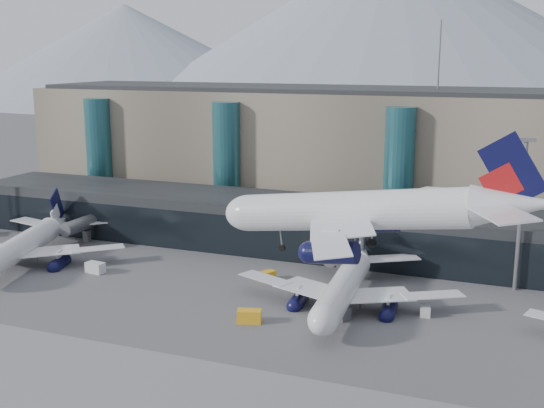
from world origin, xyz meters
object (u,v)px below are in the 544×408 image
Objects in this scene: jet_parked_left at (29,235)px; jet_parked_mid at (348,274)px; hero_jet at (384,201)px; veh_g at (425,311)px; veh_a at (95,268)px; lightmast_mid at (521,206)px; veh_c at (338,312)px; veh_h at (249,316)px; veh_b at (267,275)px.

jet_parked_mid is (62.68, 0.00, -0.15)m from jet_parked_left.
hero_jet is 42.17m from veh_g.
veh_a is 58.81m from veh_g.
hero_jet is 10.15× the size of veh_a.
veh_c is (-24.25, -22.80, -13.42)m from lightmast_mid.
hero_jet is 9.73× the size of veh_h.
jet_parked_mid is 10.82× the size of veh_h.
hero_jet is at bearing -60.24° from veh_h.
veh_b is (-28.57, 41.51, -23.95)m from hero_jet.
jet_parked_mid is (-24.82, -15.45, -9.76)m from lightmast_mid.
veh_c reaches higher than veh_b.
hero_jet is at bearing -164.52° from jet_parked_mid.
jet_parked_mid is at bearing -106.95° from veh_g.
veh_b is 0.75× the size of veh_c.
veh_g is (75.26, -1.53, -4.07)m from jet_parked_left.
veh_a is 47.06m from veh_c.
veh_a is at bearing 88.75° from jet_parked_mid.
jet_parked_left is 63.78m from veh_c.
veh_h is at bearing -138.84° from veh_b.
jet_parked_mid is 8.23m from veh_c.
veh_g is (58.80, 0.70, -0.21)m from veh_a.
jet_parked_mid is 17.05m from veh_b.
hero_jet is 86.08m from jet_parked_left.
jet_parked_left reaches higher than veh_g.
jet_parked_left is at bearing -101.16° from veh_g.
jet_parked_mid reaches higher than veh_g.
jet_parked_left is at bearing -161.46° from veh_c.
lightmast_mid is 30.82m from jet_parked_mid.
lightmast_mid is 48.20m from veh_h.
jet_parked_mid reaches higher than veh_b.
veh_g is at bearing -106.68° from jet_parked_left.
hero_jet is 39.33m from veh_c.
veh_h reaches higher than veh_a.
jet_parked_mid is at bearing 115.56° from hero_jet.
veh_h is (-11.68, -6.38, -0.03)m from veh_c.
veh_b is (-15.74, 5.30, -3.87)m from jet_parked_mid.
veh_b is (-40.56, -10.16, -13.64)m from lightmast_mid.
jet_parked_left is at bearing 179.06° from veh_a.
veh_g is (28.33, -6.84, -0.04)m from veh_b.
veh_b is 29.14m from veh_g.
veh_c is at bearing 0.57° from veh_a.
veh_c is (-12.26, 28.86, -23.73)m from hero_jet.
veh_h is (4.63, -19.03, 0.19)m from veh_b.
jet_parked_left is 75.39m from veh_g.
lightmast_mid is at bearing -62.11° from jet_parked_mid.
jet_parked_mid is 14.04× the size of veh_b.
jet_parked_mid is at bearing -148.09° from lightmast_mid.
lightmast_mid is at bearing 82.99° from hero_jet.
lightmast_mid is 0.75× the size of hero_jet.
hero_jet is (-11.99, -51.67, 10.31)m from lightmast_mid.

